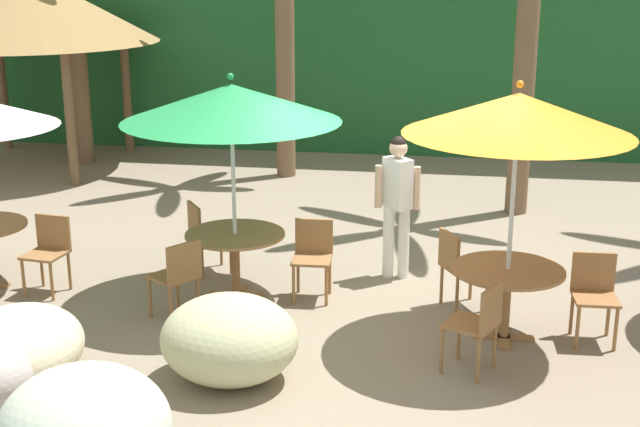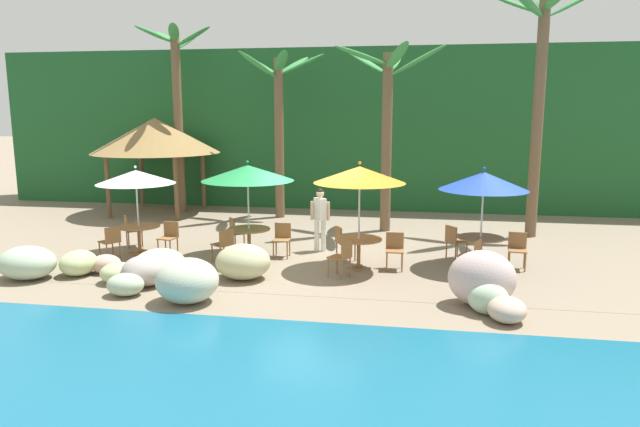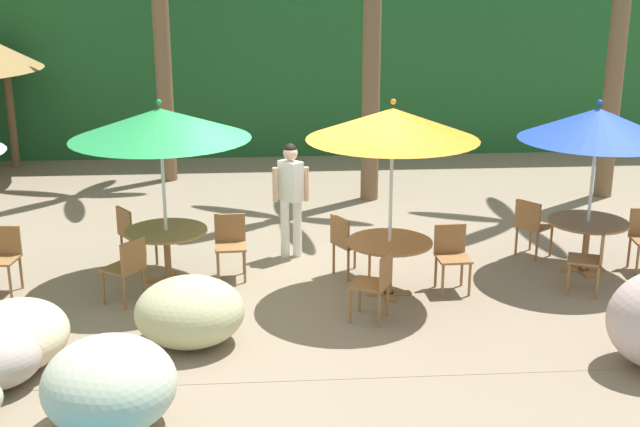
{
  "view_description": "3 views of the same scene",
  "coord_description": "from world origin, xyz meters",
  "px_view_note": "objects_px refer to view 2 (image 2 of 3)",
  "views": [
    {
      "loc": [
        0.67,
        -8.56,
        3.67
      ],
      "look_at": [
        -0.75,
        0.28,
        1.02
      ],
      "focal_mm": 49.3,
      "sensor_mm": 36.0,
      "label": 1
    },
    {
      "loc": [
        2.58,
        -13.71,
        3.76
      ],
      "look_at": [
        0.16,
        0.31,
        1.19
      ],
      "focal_mm": 32.53,
      "sensor_mm": 36.0,
      "label": 2
    },
    {
      "loc": [
        -0.43,
        -10.33,
        4.16
      ],
      "look_at": [
        0.34,
        0.08,
        1.0
      ],
      "focal_mm": 46.63,
      "sensor_mm": 36.0,
      "label": 3
    }
  ],
  "objects_px": {
    "chair_green_inland": "(236,231)",
    "chair_orange_left": "(343,256)",
    "chair_orange_inland": "(343,240)",
    "umbrella_white": "(136,177)",
    "dining_table_orange": "(359,244)",
    "chair_white_inland": "(131,229)",
    "chair_white_left": "(111,240)",
    "chair_green_seaward": "(282,237)",
    "dining_table_white": "(139,231)",
    "chair_blue_seaward": "(517,248)",
    "chair_orange_seaward": "(395,248)",
    "chair_white_seaward": "(169,236)",
    "umbrella_green": "(248,173)",
    "chair_green_left": "(224,243)",
    "palapa_hut": "(155,136)",
    "dining_table_blue": "(481,242)",
    "palm_tree_nearest": "(177,96)",
    "chair_blue_inland": "(454,240)",
    "palm_tree_second": "(279,111)",
    "umbrella_orange": "(360,175)",
    "palm_tree_third": "(387,109)",
    "umbrella_blue": "(484,181)",
    "chair_blue_left": "(473,254)",
    "dining_table_green": "(249,233)",
    "waiter_in_white": "(320,215)",
    "palm_tree_fourth": "(540,78)"
  },
  "relations": [
    {
      "from": "dining_table_green",
      "to": "chair_green_left",
      "type": "distance_m",
      "value": 0.86
    },
    {
      "from": "dining_table_white",
      "to": "dining_table_blue",
      "type": "relative_size",
      "value": 1.0
    },
    {
      "from": "dining_table_white",
      "to": "chair_green_left",
      "type": "bearing_deg",
      "value": -12.91
    },
    {
      "from": "chair_green_seaward",
      "to": "palapa_hut",
      "type": "bearing_deg",
      "value": 137.26
    },
    {
      "from": "umbrella_white",
      "to": "chair_green_inland",
      "type": "height_order",
      "value": "umbrella_white"
    },
    {
      "from": "dining_table_green",
      "to": "umbrella_blue",
      "type": "distance_m",
      "value": 5.96
    },
    {
      "from": "dining_table_white",
      "to": "palm_tree_nearest",
      "type": "xyz_separation_m",
      "value": [
        -1.43,
        6.16,
        3.6
      ]
    },
    {
      "from": "umbrella_green",
      "to": "dining_table_green",
      "type": "relative_size",
      "value": 2.26
    },
    {
      "from": "chair_white_inland",
      "to": "chair_orange_seaward",
      "type": "xyz_separation_m",
      "value": [
        7.29,
        -1.02,
        0.0
      ]
    },
    {
      "from": "umbrella_blue",
      "to": "palm_tree_third",
      "type": "distance_m",
      "value": 4.96
    },
    {
      "from": "dining_table_white",
      "to": "palapa_hut",
      "type": "height_order",
      "value": "palapa_hut"
    },
    {
      "from": "dining_table_orange",
      "to": "chair_white_inland",
      "type": "bearing_deg",
      "value": 169.87
    },
    {
      "from": "chair_green_inland",
      "to": "chair_orange_left",
      "type": "height_order",
      "value": "same"
    },
    {
      "from": "chair_white_inland",
      "to": "umbrella_orange",
      "type": "relative_size",
      "value": 0.34
    },
    {
      "from": "umbrella_blue",
      "to": "chair_blue_left",
      "type": "bearing_deg",
      "value": -106.76
    },
    {
      "from": "chair_blue_left",
      "to": "chair_blue_seaward",
      "type": "bearing_deg",
      "value": 36.71
    },
    {
      "from": "chair_orange_inland",
      "to": "umbrella_white",
      "type": "bearing_deg",
      "value": -177.99
    },
    {
      "from": "chair_orange_inland",
      "to": "chair_blue_left",
      "type": "height_order",
      "value": "same"
    },
    {
      "from": "chair_orange_seaward",
      "to": "dining_table_blue",
      "type": "height_order",
      "value": "chair_orange_seaward"
    },
    {
      "from": "chair_orange_inland",
      "to": "chair_blue_seaward",
      "type": "bearing_deg",
      "value": -0.71
    },
    {
      "from": "umbrella_white",
      "to": "chair_green_seaward",
      "type": "xyz_separation_m",
      "value": [
        3.8,
        0.29,
        -1.52
      ]
    },
    {
      "from": "chair_white_seaward",
      "to": "chair_orange_left",
      "type": "bearing_deg",
      "value": -15.45
    },
    {
      "from": "chair_orange_seaward",
      "to": "chair_blue_seaward",
      "type": "height_order",
      "value": "same"
    },
    {
      "from": "chair_orange_left",
      "to": "chair_blue_seaward",
      "type": "bearing_deg",
      "value": 20.08
    },
    {
      "from": "chair_white_seaward",
      "to": "chair_blue_left",
      "type": "relative_size",
      "value": 1.0
    },
    {
      "from": "chair_green_seaward",
      "to": "palm_tree_second",
      "type": "relative_size",
      "value": 0.15
    },
    {
      "from": "chair_orange_inland",
      "to": "chair_green_left",
      "type": "bearing_deg",
      "value": -164.79
    },
    {
      "from": "dining_table_blue",
      "to": "palm_tree_nearest",
      "type": "height_order",
      "value": "palm_tree_nearest"
    },
    {
      "from": "dining_table_orange",
      "to": "dining_table_blue",
      "type": "bearing_deg",
      "value": 12.78
    },
    {
      "from": "palm_tree_third",
      "to": "chair_white_inland",
      "type": "bearing_deg",
      "value": -153.19
    },
    {
      "from": "chair_white_left",
      "to": "chair_green_seaward",
      "type": "height_order",
      "value": "same"
    },
    {
      "from": "umbrella_white",
      "to": "dining_table_white",
      "type": "relative_size",
      "value": 2.12
    },
    {
      "from": "chair_white_left",
      "to": "dining_table_orange",
      "type": "height_order",
      "value": "chair_white_left"
    },
    {
      "from": "chair_orange_inland",
      "to": "palm_tree_third",
      "type": "distance_m",
      "value": 5.12
    },
    {
      "from": "chair_green_left",
      "to": "chair_blue_left",
      "type": "bearing_deg",
      "value": -0.97
    },
    {
      "from": "waiter_in_white",
      "to": "chair_white_left",
      "type": "bearing_deg",
      "value": -160.01
    },
    {
      "from": "umbrella_orange",
      "to": "palm_tree_third",
      "type": "bearing_deg",
      "value": 85.78
    },
    {
      "from": "umbrella_green",
      "to": "chair_green_left",
      "type": "relative_size",
      "value": 2.86
    },
    {
      "from": "chair_orange_seaward",
      "to": "palm_tree_fourth",
      "type": "distance_m",
      "value": 7.11
    },
    {
      "from": "dining_table_white",
      "to": "chair_blue_seaward",
      "type": "distance_m",
      "value": 9.59
    },
    {
      "from": "chair_green_left",
      "to": "chair_blue_inland",
      "type": "relative_size",
      "value": 1.0
    },
    {
      "from": "umbrella_orange",
      "to": "chair_orange_seaward",
      "type": "height_order",
      "value": "umbrella_orange"
    },
    {
      "from": "chair_green_seaward",
      "to": "palm_tree_nearest",
      "type": "distance_m",
      "value": 8.69
    },
    {
      "from": "chair_blue_inland",
      "to": "palm_tree_nearest",
      "type": "relative_size",
      "value": 0.13
    },
    {
      "from": "chair_white_inland",
      "to": "palm_tree_fourth",
      "type": "relative_size",
      "value": 0.12
    },
    {
      "from": "chair_green_seaward",
      "to": "palm_tree_second",
      "type": "distance_m",
      "value": 6.46
    },
    {
      "from": "palm_tree_nearest",
      "to": "dining_table_blue",
      "type": "bearing_deg",
      "value": -30.64
    },
    {
      "from": "chair_green_inland",
      "to": "umbrella_blue",
      "type": "xyz_separation_m",
      "value": [
        6.33,
        -0.68,
        1.58
      ]
    },
    {
      "from": "chair_orange_left",
      "to": "dining_table_blue",
      "type": "bearing_deg",
      "value": 24.89
    },
    {
      "from": "chair_orange_left",
      "to": "palm_tree_third",
      "type": "distance_m",
      "value": 6.32
    }
  ]
}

